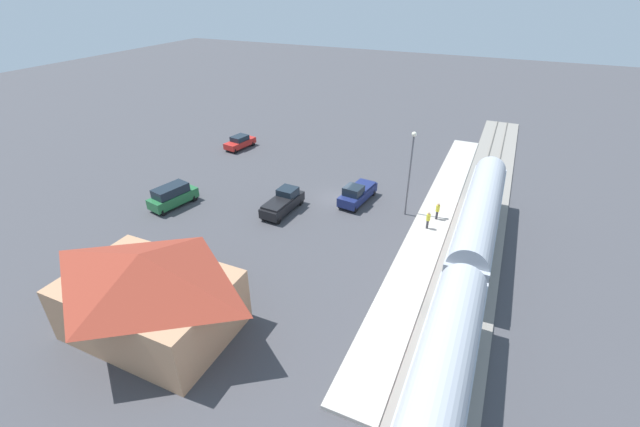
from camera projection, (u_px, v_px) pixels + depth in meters
The scene contains 11 objects.
ground_plane at pixel (338, 199), 43.70m from camera, with size 200.00×200.00×0.00m, color #424247.
railway_track at pixel (477, 227), 38.62m from camera, with size 4.80×70.00×0.30m.
platform at pixel (434, 218), 40.03m from camera, with size 3.20×46.00×0.30m.
station_building at pixel (148, 291), 26.21m from camera, with size 11.14×7.83×5.97m.
pedestrian_on_platform at pixel (438, 210), 39.08m from camera, with size 0.36×0.36×1.71m.
pedestrian_waiting_far at pixel (428, 219), 37.62m from camera, with size 0.36×0.36×1.71m.
sedan_red at pixel (240, 142), 56.29m from camera, with size 2.55×4.74×1.74m.
pickup_black at pixel (283, 202), 40.97m from camera, with size 2.28×5.51×2.14m.
suv_green at pixel (172, 196), 41.91m from camera, with size 2.93×5.20×2.22m.
pickup_navy at pixel (357, 193), 42.68m from camera, with size 2.60×5.60×2.14m.
light_pole_near_platform at pixel (411, 165), 38.35m from camera, with size 0.44×0.44×8.42m.
Camera 1 is at (-14.29, 36.01, 20.37)m, focal length 23.34 mm.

